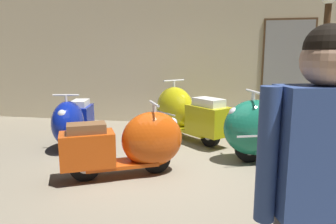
{
  "coord_description": "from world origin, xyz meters",
  "views": [
    {
      "loc": [
        0.7,
        -3.84,
        1.6
      ],
      "look_at": [
        -0.23,
        1.24,
        0.65
      ],
      "focal_mm": 33.36,
      "sensor_mm": 36.0,
      "label": 1
    }
  ],
  "objects_px": {
    "scooter_2": "(184,112)",
    "lamppost": "(323,66)",
    "scooter_0": "(72,122)",
    "visitor_0": "(316,184)",
    "scooter_1": "(133,143)",
    "scooter_3": "(272,129)"
  },
  "relations": [
    {
      "from": "scooter_1",
      "to": "lamppost",
      "type": "relative_size",
      "value": 0.6
    },
    {
      "from": "visitor_0",
      "to": "lamppost",
      "type": "bearing_deg",
      "value": -31.56
    },
    {
      "from": "scooter_1",
      "to": "scooter_3",
      "type": "relative_size",
      "value": 0.88
    },
    {
      "from": "scooter_0",
      "to": "lamppost",
      "type": "height_order",
      "value": "lamppost"
    },
    {
      "from": "scooter_3",
      "to": "scooter_2",
      "type": "bearing_deg",
      "value": -55.61
    },
    {
      "from": "scooter_3",
      "to": "scooter_1",
      "type": "bearing_deg",
      "value": 7.3
    },
    {
      "from": "scooter_3",
      "to": "scooter_0",
      "type": "bearing_deg",
      "value": -22.59
    },
    {
      "from": "scooter_2",
      "to": "lamppost",
      "type": "relative_size",
      "value": 0.62
    },
    {
      "from": "scooter_0",
      "to": "scooter_2",
      "type": "distance_m",
      "value": 2.07
    },
    {
      "from": "scooter_2",
      "to": "lamppost",
      "type": "bearing_deg",
      "value": -133.8
    },
    {
      "from": "lamppost",
      "to": "visitor_0",
      "type": "distance_m",
      "value": 4.7
    },
    {
      "from": "lamppost",
      "to": "scooter_2",
      "type": "bearing_deg",
      "value": -177.31
    },
    {
      "from": "scooter_0",
      "to": "visitor_0",
      "type": "height_order",
      "value": "visitor_0"
    },
    {
      "from": "scooter_0",
      "to": "lamppost",
      "type": "xyz_separation_m",
      "value": [
        4.33,
        1.01,
        0.97
      ]
    },
    {
      "from": "scooter_2",
      "to": "scooter_3",
      "type": "xyz_separation_m",
      "value": [
        1.48,
        -1.09,
        -0.01
      ]
    },
    {
      "from": "lamppost",
      "to": "scooter_0",
      "type": "bearing_deg",
      "value": -166.92
    },
    {
      "from": "scooter_3",
      "to": "lamppost",
      "type": "relative_size",
      "value": 0.68
    },
    {
      "from": "visitor_0",
      "to": "scooter_2",
      "type": "bearing_deg",
      "value": -0.67
    },
    {
      "from": "scooter_1",
      "to": "visitor_0",
      "type": "bearing_deg",
      "value": -83.03
    },
    {
      "from": "scooter_1",
      "to": "scooter_3",
      "type": "xyz_separation_m",
      "value": [
        1.89,
        0.94,
        0.05
      ]
    },
    {
      "from": "scooter_0",
      "to": "lamppost",
      "type": "relative_size",
      "value": 0.6
    },
    {
      "from": "scooter_3",
      "to": "lamppost",
      "type": "distance_m",
      "value": 1.8
    }
  ]
}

